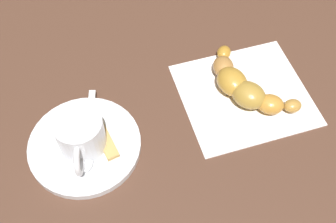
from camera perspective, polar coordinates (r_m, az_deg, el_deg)
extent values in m
plane|color=#4A2F22|center=(0.58, -2.09, -0.81)|extent=(1.80, 1.80, 0.00)
cylinder|color=silver|center=(0.56, -11.14, -4.50)|extent=(0.15, 0.15, 0.01)
cylinder|color=silver|center=(0.54, -11.70, -2.92)|extent=(0.06, 0.06, 0.05)
cylinder|color=#331910|center=(0.53, -11.80, -2.61)|extent=(0.05, 0.05, 0.00)
torus|color=silver|center=(0.52, -11.91, -6.42)|extent=(0.02, 0.04, 0.04)
cube|color=silver|center=(0.57, -10.48, -1.19)|extent=(0.06, 0.09, 0.00)
ellipsoid|color=silver|center=(0.54, -11.02, -6.73)|extent=(0.03, 0.03, 0.01)
cube|color=tan|center=(0.55, -8.65, -3.45)|extent=(0.02, 0.07, 0.01)
cube|color=white|center=(0.61, 10.23, 2.30)|extent=(0.21, 0.20, 0.00)
ellipsoid|color=#AD7927|center=(0.64, 7.54, 7.87)|extent=(0.03, 0.03, 0.02)
ellipsoid|color=#A47239|center=(0.62, 7.46, 5.98)|extent=(0.04, 0.05, 0.02)
ellipsoid|color=#AF7F2D|center=(0.60, 8.61, 4.02)|extent=(0.04, 0.05, 0.03)
ellipsoid|color=#A37E33|center=(0.59, 10.81, 2.21)|extent=(0.06, 0.06, 0.03)
ellipsoid|color=#BB8131|center=(0.59, 13.61, 0.96)|extent=(0.05, 0.05, 0.02)
ellipsoid|color=#AC7D36|center=(0.60, 16.42, 0.75)|extent=(0.03, 0.03, 0.02)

